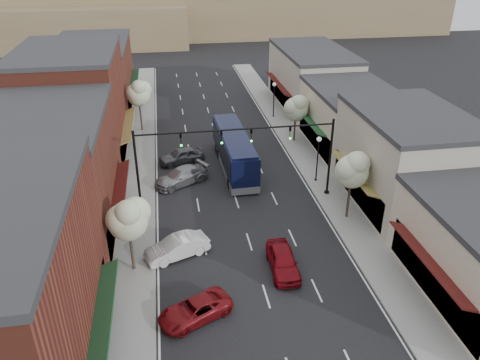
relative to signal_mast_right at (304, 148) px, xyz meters
name	(u,v)px	position (x,y,z in m)	size (l,w,h in m)	color
ground	(254,258)	(-5.62, -8.00, -4.62)	(160.00, 160.00, 0.00)	black
sidewalk_left	(140,157)	(-14.02, 10.50, -4.55)	(2.80, 73.00, 0.15)	gray
sidewalk_right	(298,146)	(2.78, 10.50, -4.55)	(2.80, 73.00, 0.15)	gray
curb_left	(154,156)	(-12.62, 10.50, -4.55)	(0.25, 73.00, 0.17)	gray
curb_right	(286,147)	(1.38, 10.50, -4.55)	(0.25, 73.00, 0.17)	gray
bldg_left_midnear	(48,176)	(-19.85, -2.00, 0.03)	(10.14, 14.10, 9.40)	brown
bldg_left_midfar	(74,105)	(-19.86, 12.00, 0.78)	(10.14, 14.10, 10.90)	maroon
bldg_left_far	(94,75)	(-19.84, 28.00, -0.46)	(10.14, 18.10, 8.40)	brown
bldg_right_midnear	(405,159)	(8.10, -2.00, -0.72)	(9.14, 12.10, 7.90)	#B5A99B
bldg_right_midfar	(350,118)	(8.08, 10.00, -1.46)	(9.14, 12.10, 6.40)	beige
bldg_right_far	(311,78)	(8.09, 24.00, -0.96)	(9.14, 16.10, 7.40)	#B5A99B
hill_far	(182,5)	(-5.62, 82.00, 1.38)	(120.00, 30.00, 12.00)	#7A6647
hill_near	(63,25)	(-30.62, 70.00, -0.62)	(50.00, 20.00, 8.00)	#7A6647
signal_mast_right	(304,148)	(0.00, 0.00, 0.00)	(8.22, 0.46, 7.00)	black
signal_mast_left	(166,157)	(-11.24, 0.00, 0.00)	(8.22, 0.46, 7.00)	black
tree_right_near	(353,169)	(2.73, -4.05, -0.17)	(2.85, 2.65, 5.95)	#47382B
tree_right_far	(296,107)	(2.73, 11.95, -0.63)	(2.85, 2.65, 5.43)	#47382B
tree_left_near	(128,218)	(-13.87, -8.05, -0.40)	(2.85, 2.65, 5.69)	#47382B
tree_left_far	(139,93)	(-13.87, 17.95, -0.02)	(2.85, 2.65, 6.13)	#47382B
lamp_post_near	(318,152)	(2.18, 2.50, -1.62)	(0.44, 0.44, 4.44)	black
lamp_post_far	(274,94)	(2.18, 20.00, -1.62)	(0.44, 0.44, 4.44)	black
coach_bus	(234,150)	(-4.82, 6.58, -2.76)	(2.85, 11.76, 3.58)	black
red_hatchback	(283,261)	(-3.98, -9.59, -3.85)	(1.82, 4.53, 1.54)	maroon
parked_car_a	(195,310)	(-10.18, -13.15, -4.00)	(2.06, 4.46, 1.24)	maroon
parked_car_b	(177,247)	(-10.95, -6.89, -3.87)	(1.59, 4.55, 1.50)	silver
parked_car_c	(181,176)	(-10.08, 4.10, -3.87)	(2.11, 5.19, 1.51)	gray
parked_car_d	(182,156)	(-9.82, 8.60, -3.86)	(1.81, 4.50, 1.53)	#505257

